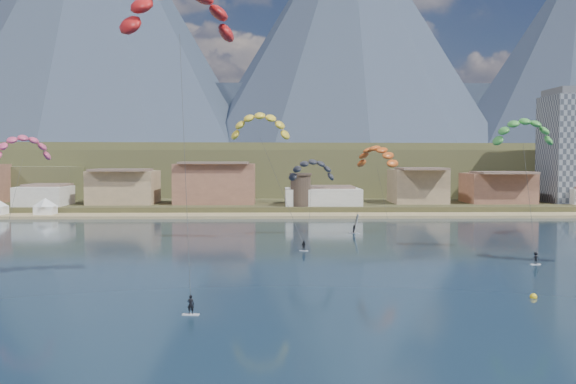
{
  "coord_description": "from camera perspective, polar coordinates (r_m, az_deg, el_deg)",
  "views": [
    {
      "loc": [
        -1.83,
        -55.04,
        14.56
      ],
      "look_at": [
        0.0,
        32.0,
        10.0
      ],
      "focal_mm": 40.81,
      "sensor_mm": 36.0,
      "label": 1
    }
  ],
  "objects": [
    {
      "name": "distant_kite_pink",
      "position": [
        108.33,
        -22.14,
        3.94
      ],
      "size": [
        9.26,
        7.64,
        19.6
      ],
      "color": "#262626",
      "rests_on": "ground"
    },
    {
      "name": "ground",
      "position": [
        56.96,
        0.69,
        -11.81
      ],
      "size": [
        2400.0,
        2400.0,
        0.0
      ],
      "primitive_type": "plane",
      "color": "#0E1D32",
      "rests_on": "ground"
    },
    {
      "name": "kitesurfer_yellow",
      "position": [
        112.31,
        -2.43,
        6.08
      ],
      "size": [
        13.04,
        13.48,
        24.39
      ],
      "color": "silver",
      "rests_on": "ground"
    },
    {
      "name": "beach",
      "position": [
        161.69,
        -0.55,
        -2.08
      ],
      "size": [
        2200.0,
        12.0,
        0.9
      ],
      "color": "tan",
      "rests_on": "ground"
    },
    {
      "name": "buoy",
      "position": [
        73.3,
        20.61,
        -8.55
      ],
      "size": [
        0.74,
        0.74,
        0.74
      ],
      "color": "yellow",
      "rests_on": "ground"
    },
    {
      "name": "distant_kite_orange",
      "position": [
        121.69,
        7.75,
        3.39
      ],
      "size": [
        8.5,
        9.07,
        18.46
      ],
      "color": "#262626",
      "rests_on": "ground"
    },
    {
      "name": "kitesurfer_green",
      "position": [
        106.82,
        19.83,
        5.21
      ],
      "size": [
        9.63,
        14.51,
        22.53
      ],
      "color": "silver",
      "rests_on": "ground"
    },
    {
      "name": "town",
      "position": [
        181.23,
        -13.36,
        0.84
      ],
      "size": [
        400.0,
        24.0,
        12.0
      ],
      "color": "silver",
      "rests_on": "ground"
    },
    {
      "name": "distant_kite_dark",
      "position": [
        120.59,
        2.09,
        2.24
      ],
      "size": [
        9.4,
        6.59,
        16.15
      ],
      "color": "#262626",
      "rests_on": "ground"
    },
    {
      "name": "foothills",
      "position": [
        288.58,
        3.61,
        1.9
      ],
      "size": [
        940.0,
        210.0,
        18.0
      ],
      "color": "brown",
      "rests_on": "ground"
    },
    {
      "name": "land",
      "position": [
        615.22,
        -1.03,
        1.64
      ],
      "size": [
        2200.0,
        900.0,
        4.0
      ],
      "color": "brown",
      "rests_on": "ground"
    },
    {
      "name": "mountain_ridge",
      "position": [
        889.2,
        -2.06,
        11.78
      ],
      "size": [
        2060.0,
        480.0,
        400.0
      ],
      "color": "#2B3648",
      "rests_on": "ground"
    },
    {
      "name": "watchtower",
      "position": [
        169.38,
        1.11,
        0.23
      ],
      "size": [
        5.82,
        5.82,
        8.6
      ],
      "color": "#47382D",
      "rests_on": "ground"
    },
    {
      "name": "kitesurfer_red",
      "position": [
        73.26,
        -9.45,
        15.85
      ],
      "size": [
        13.84,
        15.91,
        34.14
      ],
      "color": "silver",
      "rests_on": "ground"
    },
    {
      "name": "windsurfer",
      "position": [
        126.72,
        5.84,
        -3.08
      ],
      "size": [
        2.35,
        2.32,
        3.72
      ],
      "color": "silver",
      "rests_on": "ground"
    }
  ]
}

